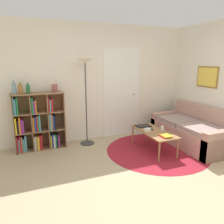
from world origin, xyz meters
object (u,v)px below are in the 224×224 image
couch (193,131)px  vase_on_shelf (55,88)px  bottle_right (28,89)px  bowl (148,130)px  cup (162,128)px  bottle_left (14,88)px  coffee_table (154,133)px  bookshelf (38,124)px  laptop (143,126)px  bottle_middle (21,89)px  floor_lamp (85,74)px

couch → vase_on_shelf: bearing=160.4°
bottle_right → couch: bearing=-16.6°
bowl → cup: size_ratio=1.63×
bottle_right → vase_on_shelf: bottle_right is taller
bottle_left → couch: bearing=-15.5°
coffee_table → cup: cup is taller
bookshelf → bottle_right: 0.74m
bookshelf → laptop: size_ratio=3.63×
couch → cup: 0.84m
couch → vase_on_shelf: (-2.78, 0.99, 0.97)m
bottle_right → vase_on_shelf: (0.51, 0.01, -0.01)m
bookshelf → cup: 2.55m
coffee_table → bottle_middle: (-2.42, 0.97, 0.89)m
couch → cup: bearing=-179.5°
bowl → vase_on_shelf: 2.07m
couch → coffee_table: size_ratio=1.65×
coffee_table → laptop: (-0.03, 0.37, 0.05)m
bookshelf → laptop: bearing=-16.1°
couch → bowl: (-1.12, 0.06, 0.15)m
couch → bottle_middle: bearing=164.0°
bottle_left → coffee_table: bearing=-20.9°
laptop → bottle_middle: bearing=165.9°
floor_lamp → bottle_middle: 1.29m
couch → bottle_middle: bottle_middle is taller
bottle_middle → vase_on_shelf: size_ratio=1.39×
bottle_left → bottle_middle: 0.11m
bottle_right → bowl: bearing=-22.9°
cup → vase_on_shelf: vase_on_shelf is taller
vase_on_shelf → cup: bearing=-27.0°
bookshelf → bottle_middle: size_ratio=5.31×
bookshelf → floor_lamp: size_ratio=0.64×
coffee_table → bottle_left: size_ratio=4.12×
floor_lamp → vase_on_shelf: floor_lamp is taller
coffee_table → laptop: 0.37m
coffee_table → vase_on_shelf: size_ratio=6.92×
coffee_table → bowl: 0.14m
coffee_table → bookshelf: bearing=155.6°
laptop → bottle_left: size_ratio=1.21×
bookshelf → floor_lamp: 1.42m
couch → bowl: size_ratio=12.66×
bookshelf → bottle_right: bottle_right is taller
vase_on_shelf → bowl: bearing=-29.2°
cup → vase_on_shelf: size_ratio=0.55×
couch → bottle_left: (-3.54, 0.98, 1.00)m
bottle_left → cup: bearing=-19.9°
bottle_right → vase_on_shelf: bearing=1.3°
laptop → vase_on_shelf: (-1.74, 0.61, 0.83)m
floor_lamp → laptop: floor_lamp is taller
bookshelf → couch: bearing=-17.4°
bookshelf → bottle_right: (-0.13, -0.01, 0.73)m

